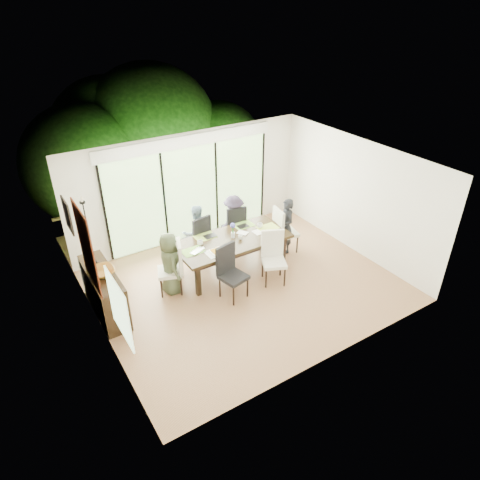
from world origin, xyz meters
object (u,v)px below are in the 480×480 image
chair_near_right (274,259)px  chair_right_end (287,230)px  chair_near_left (234,273)px  chair_left_end (169,268)px  person_right_end (286,226)px  person_far_right (234,222)px  bowl (101,272)px  chair_far_right (233,225)px  person_left_end (170,263)px  vase (233,235)px  cup_c (260,226)px  cup_a (200,243)px  table_top (232,240)px  chair_far_left (196,236)px  laptop (200,252)px  person_far_left (196,233)px  sideboard (104,292)px  cup_b (240,237)px

chair_near_right → chair_right_end: bearing=65.4°
chair_near_left → chair_left_end: bearing=126.2°
person_right_end → chair_right_end: bearing=101.5°
person_far_right → bowl: person_far_right is taller
chair_far_right → person_left_end: 2.20m
chair_near_right → person_left_end: person_left_end is taller
vase → cup_c: (0.75, 0.05, -0.01)m
chair_left_end → cup_a: bearing=121.2°
bowl → table_top: bearing=0.7°
chair_left_end → vase: chair_left_end is taller
chair_far_right → vase: 0.98m
person_right_end → table_top: bearing=-78.5°
chair_far_left → person_left_end: 1.34m
bowl → chair_far_left: bearing=20.3°
chair_near_left → laptop: 0.87m
chair_right_end → person_far_left: person_far_left is taller
chair_right_end → chair_far_left: bearing=75.1°
bowl → chair_near_right: bearing=-14.1°
chair_far_right → bowl: 3.52m
chair_near_left → cup_a: chair_near_left is taller
laptop → cup_a: (0.15, 0.25, 0.04)m
chair_left_end → laptop: bearing=101.8°
cup_a → vase: bearing=-7.6°
person_left_end → cup_a: bearing=-71.9°
chair_left_end → laptop: size_ratio=3.33×
person_right_end → chair_near_right: bearing=-36.9°
table_top → cup_a: (-0.70, 0.15, 0.08)m
laptop → sideboard: size_ratio=0.21×
person_far_right → laptop: 1.69m
cup_b → chair_right_end: bearing=4.2°
vase → table_top: bearing=-135.0°
chair_near_right → cup_a: bearing=164.0°
table_top → cup_c: (0.80, 0.10, 0.08)m
person_left_end → person_far_left: same height
chair_far_left → person_right_end: person_right_end is taller
chair_far_left → cup_c: size_ratio=8.87×
person_far_left → cup_b: bearing=131.3°
chair_left_end → person_left_end: size_ratio=0.85×
chair_far_right → person_right_end: (0.93, -0.85, 0.10)m
cup_b → chair_far_right: bearing=67.2°
person_far_left → bowl: size_ratio=2.79×
chair_right_end → person_left_end: 2.98m
chair_right_end → person_right_end: person_right_end is taller
chair_near_left → cup_b: size_ratio=11.00×
chair_right_end → laptop: chair_right_end is taller
cup_a → sideboard: 2.17m
person_left_end → cup_b: size_ratio=12.90×
person_right_end → cup_c: (-0.68, 0.10, 0.16)m
chair_left_end → chair_near_left: same height
chair_far_left → sideboard: size_ratio=0.71×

